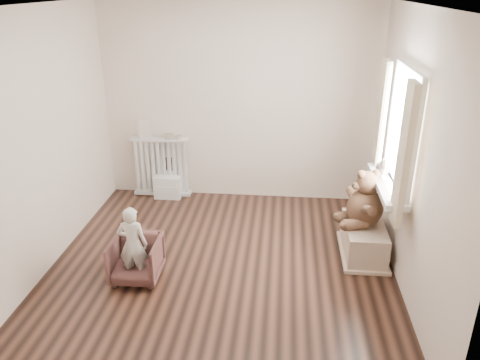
# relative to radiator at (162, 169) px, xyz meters

# --- Properties ---
(floor) EXTENTS (3.60, 3.60, 0.01)m
(floor) POSITION_rel_radiator_xyz_m (1.06, -1.68, -0.39)
(floor) COLOR black
(floor) RESTS_ON ground
(ceiling) EXTENTS (3.60, 3.60, 0.01)m
(ceiling) POSITION_rel_radiator_xyz_m (1.06, -1.68, 2.21)
(ceiling) COLOR white
(ceiling) RESTS_ON ground
(back_wall) EXTENTS (3.60, 0.02, 2.60)m
(back_wall) POSITION_rel_radiator_xyz_m (1.06, 0.12, 0.91)
(back_wall) COLOR silver
(back_wall) RESTS_ON ground
(front_wall) EXTENTS (3.60, 0.02, 2.60)m
(front_wall) POSITION_rel_radiator_xyz_m (1.06, -3.48, 0.91)
(front_wall) COLOR silver
(front_wall) RESTS_ON ground
(left_wall) EXTENTS (0.02, 3.60, 2.60)m
(left_wall) POSITION_rel_radiator_xyz_m (-0.74, -1.68, 0.91)
(left_wall) COLOR silver
(left_wall) RESTS_ON ground
(right_wall) EXTENTS (0.02, 3.60, 2.60)m
(right_wall) POSITION_rel_radiator_xyz_m (2.86, -1.68, 0.91)
(right_wall) COLOR silver
(right_wall) RESTS_ON ground
(window) EXTENTS (0.03, 0.90, 1.10)m
(window) POSITION_rel_radiator_xyz_m (2.82, -1.38, 1.06)
(window) COLOR white
(window) RESTS_ON right_wall
(window_sill) EXTENTS (0.22, 1.10, 0.06)m
(window_sill) POSITION_rel_radiator_xyz_m (2.73, -1.38, 0.48)
(window_sill) COLOR silver
(window_sill) RESTS_ON right_wall
(curtain_left) EXTENTS (0.06, 0.26, 1.30)m
(curtain_left) POSITION_rel_radiator_xyz_m (2.71, -1.95, 1.00)
(curtain_left) COLOR beige
(curtain_left) RESTS_ON right_wall
(curtain_right) EXTENTS (0.06, 0.26, 1.30)m
(curtain_right) POSITION_rel_radiator_xyz_m (2.71, -0.81, 1.00)
(curtain_right) COLOR beige
(curtain_right) RESTS_ON right_wall
(radiator) EXTENTS (0.79, 0.15, 0.84)m
(radiator) POSITION_rel_radiator_xyz_m (0.00, 0.00, 0.00)
(radiator) COLOR silver
(radiator) RESTS_ON floor
(paper_doll) EXTENTS (0.16, 0.01, 0.27)m
(paper_doll) POSITION_rel_radiator_xyz_m (-0.19, 0.00, 0.58)
(paper_doll) COLOR beige
(paper_doll) RESTS_ON radiator
(tin_a) EXTENTS (0.11, 0.11, 0.07)m
(tin_a) POSITION_rel_radiator_xyz_m (0.14, 0.00, 0.48)
(tin_a) COLOR #A59E8C
(tin_a) RESTS_ON radiator
(tin_b) EXTENTS (0.09, 0.09, 0.05)m
(tin_b) POSITION_rel_radiator_xyz_m (0.27, 0.00, 0.47)
(tin_b) COLOR #A59E8C
(tin_b) RESTS_ON radiator
(toy_vanity) EXTENTS (0.36, 0.26, 0.57)m
(toy_vanity) POSITION_rel_radiator_xyz_m (0.09, -0.03, -0.11)
(toy_vanity) COLOR silver
(toy_vanity) RESTS_ON floor
(armchair) EXTENTS (0.48, 0.49, 0.45)m
(armchair) POSITION_rel_radiator_xyz_m (0.24, -2.00, -0.17)
(armchair) COLOR #4F2D28
(armchair) RESTS_ON floor
(child) EXTENTS (0.30, 0.20, 0.81)m
(child) POSITION_rel_radiator_xyz_m (0.24, -2.05, 0.03)
(child) COLOR beige
(child) RESTS_ON armchair
(toy_bench) EXTENTS (0.41, 0.78, 0.37)m
(toy_bench) POSITION_rel_radiator_xyz_m (2.58, -1.31, -0.19)
(toy_bench) COLOR beige
(toy_bench) RESTS_ON floor
(teddy_bear) EXTENTS (0.59, 0.51, 0.62)m
(teddy_bear) POSITION_rel_radiator_xyz_m (2.56, -1.30, 0.28)
(teddy_bear) COLOR #3B2518
(teddy_bear) RESTS_ON toy_bench
(plush_cat) EXTENTS (0.21, 0.28, 0.21)m
(plush_cat) POSITION_rel_radiator_xyz_m (2.72, -1.17, 0.61)
(plush_cat) COLOR slate
(plush_cat) RESTS_ON window_sill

